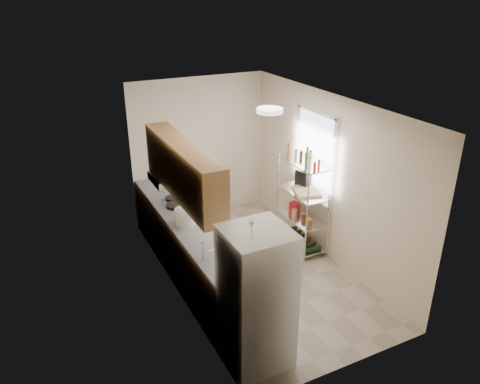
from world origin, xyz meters
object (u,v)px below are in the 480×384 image
object	(u,v)px
rice_cooker	(185,217)
cutting_board	(306,191)
frying_pan_large	(175,206)
refrigerator	(256,298)
espresso_machine	(303,178)

from	to	relation	value
rice_cooker	cutting_board	distance (m)	2.03
frying_pan_large	refrigerator	bearing A→B (deg)	-64.84
rice_cooker	frying_pan_large	xyz separation A→B (m)	(0.05, 0.59, -0.09)
cutting_board	espresso_machine	xyz separation A→B (m)	(0.10, 0.24, 0.12)
rice_cooker	cutting_board	world-z (taller)	rice_cooker
espresso_machine	cutting_board	bearing A→B (deg)	-128.84
rice_cooker	cutting_board	xyz separation A→B (m)	(2.03, -0.04, 0.01)
cutting_board	refrigerator	bearing A→B (deg)	-135.49
frying_pan_large	cutting_board	size ratio (longest dim) A/B	0.57
refrigerator	cutting_board	size ratio (longest dim) A/B	3.54
cutting_board	espresso_machine	bearing A→B (deg)	68.05
refrigerator	cutting_board	bearing A→B (deg)	44.51
rice_cooker	frying_pan_large	size ratio (longest dim) A/B	1.07
frying_pan_large	cutting_board	xyz separation A→B (m)	(1.98, -0.63, 0.10)
frying_pan_large	cutting_board	world-z (taller)	cutting_board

